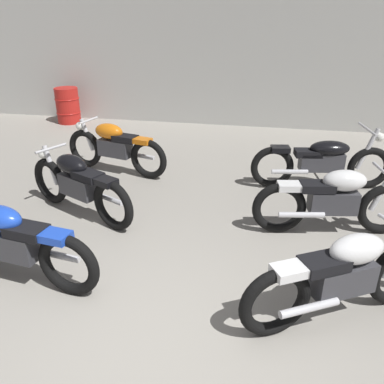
{
  "coord_description": "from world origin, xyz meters",
  "views": [
    {
      "loc": [
        0.85,
        -2.2,
        2.58
      ],
      "look_at": [
        0.0,
        2.08,
        0.55
      ],
      "focal_mm": 36.97,
      "sensor_mm": 36.0,
      "label": 1
    }
  ],
  "objects_px": {
    "motorcycle_left_row_1": "(78,184)",
    "motorcycle_right_row_1": "(334,200)",
    "motorcycle_left_row_0": "(11,242)",
    "motorcycle_left_row_2": "(115,147)",
    "oil_drum": "(68,105)",
    "motorcycle_right_row_0": "(343,275)",
    "motorcycle_right_row_2": "(322,161)"
  },
  "relations": [
    {
      "from": "motorcycle_right_row_2",
      "to": "oil_drum",
      "type": "bearing_deg",
      "value": 153.27
    },
    {
      "from": "motorcycle_right_row_0",
      "to": "motorcycle_right_row_1",
      "type": "bearing_deg",
      "value": 86.05
    },
    {
      "from": "motorcycle_right_row_0",
      "to": "oil_drum",
      "type": "bearing_deg",
      "value": 133.83
    },
    {
      "from": "motorcycle_left_row_0",
      "to": "motorcycle_left_row_1",
      "type": "height_order",
      "value": "same"
    },
    {
      "from": "motorcycle_left_row_2",
      "to": "motorcycle_right_row_2",
      "type": "xyz_separation_m",
      "value": [
        3.39,
        -0.0,
        -0.01
      ]
    },
    {
      "from": "motorcycle_left_row_0",
      "to": "oil_drum",
      "type": "bearing_deg",
      "value": 112.35
    },
    {
      "from": "motorcycle_left_row_0",
      "to": "motorcycle_right_row_2",
      "type": "bearing_deg",
      "value": 42.83
    },
    {
      "from": "motorcycle_left_row_1",
      "to": "oil_drum",
      "type": "height_order",
      "value": "motorcycle_left_row_1"
    },
    {
      "from": "motorcycle_left_row_2",
      "to": "motorcycle_right_row_2",
      "type": "height_order",
      "value": "motorcycle_right_row_2"
    },
    {
      "from": "motorcycle_right_row_2",
      "to": "motorcycle_left_row_1",
      "type": "bearing_deg",
      "value": -154.43
    },
    {
      "from": "motorcycle_right_row_0",
      "to": "motorcycle_right_row_1",
      "type": "distance_m",
      "value": 1.56
    },
    {
      "from": "oil_drum",
      "to": "motorcycle_right_row_0",
      "type": "bearing_deg",
      "value": -46.17
    },
    {
      "from": "motorcycle_left_row_2",
      "to": "motorcycle_right_row_1",
      "type": "bearing_deg",
      "value": -22.74
    },
    {
      "from": "motorcycle_right_row_0",
      "to": "motorcycle_left_row_1",
      "type": "bearing_deg",
      "value": 156.21
    },
    {
      "from": "motorcycle_left_row_1",
      "to": "motorcycle_right_row_1",
      "type": "relative_size",
      "value": 0.93
    },
    {
      "from": "motorcycle_right_row_1",
      "to": "motorcycle_right_row_2",
      "type": "relative_size",
      "value": 0.91
    },
    {
      "from": "motorcycle_left_row_0",
      "to": "motorcycle_right_row_1",
      "type": "bearing_deg",
      "value": 26.4
    },
    {
      "from": "motorcycle_right_row_1",
      "to": "oil_drum",
      "type": "xyz_separation_m",
      "value": [
        -5.74,
        4.31,
        -0.03
      ]
    },
    {
      "from": "motorcycle_right_row_0",
      "to": "oil_drum",
      "type": "relative_size",
      "value": 2.08
    },
    {
      "from": "motorcycle_left_row_0",
      "to": "motorcycle_left_row_1",
      "type": "distance_m",
      "value": 1.48
    },
    {
      "from": "motorcycle_left_row_2",
      "to": "motorcycle_right_row_1",
      "type": "xyz_separation_m",
      "value": [
        3.39,
        -1.42,
        0.0
      ]
    },
    {
      "from": "oil_drum",
      "to": "motorcycle_left_row_1",
      "type": "bearing_deg",
      "value": -61.25
    },
    {
      "from": "motorcycle_left_row_2",
      "to": "oil_drum",
      "type": "xyz_separation_m",
      "value": [
        -2.35,
        2.89,
        -0.03
      ]
    },
    {
      "from": "motorcycle_left_row_1",
      "to": "motorcycle_left_row_2",
      "type": "bearing_deg",
      "value": 93.68
    },
    {
      "from": "motorcycle_right_row_2",
      "to": "motorcycle_right_row_1",
      "type": "bearing_deg",
      "value": -89.93
    },
    {
      "from": "motorcycle_left_row_1",
      "to": "oil_drum",
      "type": "xyz_separation_m",
      "value": [
        -2.45,
        4.47,
        -0.03
      ]
    },
    {
      "from": "motorcycle_right_row_0",
      "to": "motorcycle_right_row_1",
      "type": "xyz_separation_m",
      "value": [
        0.11,
        1.56,
        0.0
      ]
    },
    {
      "from": "motorcycle_left_row_0",
      "to": "motorcycle_left_row_1",
      "type": "bearing_deg",
      "value": 89.79
    },
    {
      "from": "motorcycle_left_row_1",
      "to": "motorcycle_right_row_0",
      "type": "xyz_separation_m",
      "value": [
        3.19,
        -1.4,
        0.0
      ]
    },
    {
      "from": "motorcycle_left_row_2",
      "to": "oil_drum",
      "type": "distance_m",
      "value": 3.72
    },
    {
      "from": "motorcycle_left_row_1",
      "to": "oil_drum",
      "type": "distance_m",
      "value": 5.1
    },
    {
      "from": "motorcycle_left_row_1",
      "to": "motorcycle_left_row_2",
      "type": "relative_size",
      "value": 0.94
    }
  ]
}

